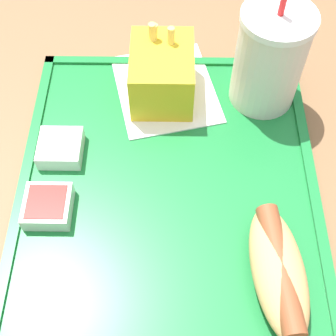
{
  "coord_description": "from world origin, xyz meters",
  "views": [
    {
      "loc": [
        0.25,
        0.02,
        1.19
      ],
      "look_at": [
        -0.03,
        0.02,
        0.75
      ],
      "focal_mm": 50.0,
      "sensor_mm": 36.0,
      "label": 1
    }
  ],
  "objects": [
    {
      "name": "sauce_cup_mayo",
      "position": [
        -0.07,
        -0.11,
        0.73
      ],
      "size": [
        0.05,
        0.05,
        0.02
      ],
      "color": "silver",
      "rests_on": "food_tray"
    },
    {
      "name": "fries_carton",
      "position": [
        -0.17,
        0.01,
        0.76
      ],
      "size": [
        0.1,
        0.08,
        0.09
      ],
      "color": "gold",
      "rests_on": "food_tray"
    },
    {
      "name": "hot_dog_far",
      "position": [
        0.09,
        0.13,
        0.75
      ],
      "size": [
        0.15,
        0.07,
        0.04
      ],
      "color": "tan",
      "rests_on": "food_tray"
    },
    {
      "name": "dining_table",
      "position": [
        0.0,
        0.0,
        0.36
      ],
      "size": [
        1.46,
        0.99,
        0.71
      ],
      "color": "brown",
      "rests_on": "ground_plane"
    },
    {
      "name": "sauce_cup_ketchup",
      "position": [
        0.01,
        -0.11,
        0.73
      ],
      "size": [
        0.05,
        0.05,
        0.02
      ],
      "color": "silver",
      "rests_on": "food_tray"
    },
    {
      "name": "soda_cup",
      "position": [
        -0.16,
        0.14,
        0.79
      ],
      "size": [
        0.09,
        0.09,
        0.17
      ],
      "color": "silver",
      "rests_on": "food_tray"
    },
    {
      "name": "paper_napkin",
      "position": [
        -0.17,
        0.02,
        0.72
      ],
      "size": [
        0.17,
        0.16,
        0.0
      ],
      "color": "white",
      "rests_on": "food_tray"
    },
    {
      "name": "food_tray",
      "position": [
        -0.03,
        0.02,
        0.72
      ],
      "size": [
        0.4,
        0.35,
        0.01
      ],
      "color": "#197233",
      "rests_on": "dining_table"
    }
  ]
}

